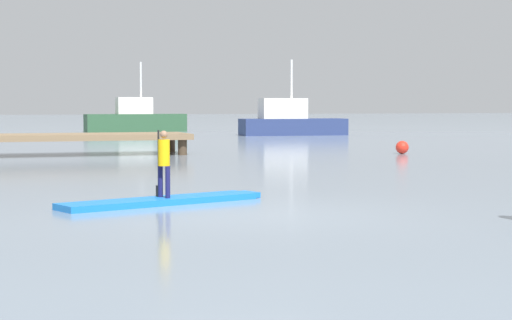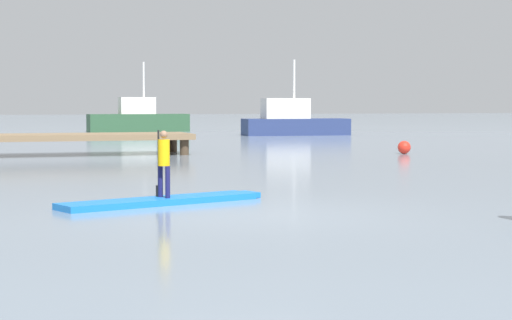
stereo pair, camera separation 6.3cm
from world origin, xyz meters
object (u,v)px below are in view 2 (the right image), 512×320
paddler_child_solo (163,160)px  motor_boat_small_navy (293,122)px  paddleboard_near (164,201)px  mooring_buoy_mid (404,147)px  fishing_boat_green_midground (138,119)px

paddler_child_solo → motor_boat_small_navy: bearing=66.6°
paddleboard_near → mooring_buoy_mid: bearing=49.2°
paddleboard_near → motor_boat_small_navy: (12.43, 28.75, 0.64)m
mooring_buoy_mid → fishing_boat_green_midground: bearing=99.7°
paddler_child_solo → fishing_boat_green_midground: 37.09m
paddleboard_near → mooring_buoy_mid: mooring_buoy_mid is taller
paddler_child_solo → motor_boat_small_navy: (12.42, 28.73, -0.01)m
paddleboard_near → paddler_child_solo: size_ratio=3.27×
paddler_child_solo → mooring_buoy_mid: (10.15, 11.77, -0.49)m
paddleboard_near → motor_boat_small_navy: bearing=66.6°
mooring_buoy_mid → paddler_child_solo: bearing=-130.8°
paddleboard_near → paddler_child_solo: bearing=70.9°
paddler_child_solo → fishing_boat_green_midground: size_ratio=0.19×
mooring_buoy_mid → motor_boat_small_navy: bearing=82.4°
paddler_child_solo → fishing_boat_green_midground: (5.90, 36.62, -0.00)m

